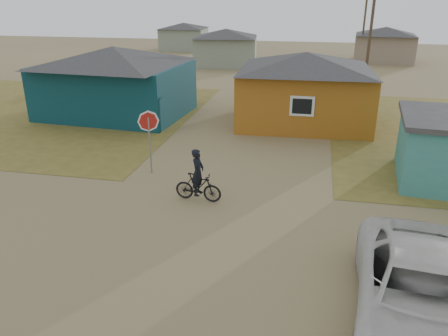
{
  "coord_description": "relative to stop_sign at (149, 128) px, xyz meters",
  "views": [
    {
      "loc": [
        3.01,
        -10.43,
        6.77
      ],
      "look_at": [
        0.23,
        3.0,
        1.3
      ],
      "focal_mm": 35.0,
      "sensor_mm": 36.0,
      "label": 1
    }
  ],
  "objects": [
    {
      "name": "stop_sign",
      "position": [
        0.0,
        0.0,
        0.0
      ],
      "size": [
        0.85,
        0.11,
        2.59
      ],
      "color": "gray",
      "rests_on": "ground"
    },
    {
      "name": "grass_nw",
      "position": [
        -10.78,
        7.9,
        -1.89
      ],
      "size": [
        20.0,
        18.0,
        0.0
      ],
      "primitive_type": "cube",
      "color": "olive",
      "rests_on": "ground"
    },
    {
      "name": "cyclist",
      "position": [
        2.53,
        -2.1,
        -1.2
      ],
      "size": [
        1.72,
        0.64,
        1.9
      ],
      "color": "black",
      "rests_on": "ground"
    },
    {
      "name": "ground",
      "position": [
        3.22,
        -5.1,
        -1.9
      ],
      "size": [
        120.0,
        120.0,
        0.0
      ],
      "primitive_type": "plane",
      "color": "olive"
    },
    {
      "name": "house_teal",
      "position": [
        -5.28,
        8.4,
        0.16
      ],
      "size": [
        8.93,
        7.08,
        4.0
      ],
      "color": "#0A2F38",
      "rests_on": "ground"
    },
    {
      "name": "house_beige_east",
      "position": [
        13.22,
        34.9,
        -0.04
      ],
      "size": [
        6.95,
        6.05,
        3.6
      ],
      "color": "gray",
      "rests_on": "ground"
    },
    {
      "name": "vehicle",
      "position": [
        8.83,
        -7.24,
        -1.07
      ],
      "size": [
        3.3,
        6.2,
        1.66
      ],
      "primitive_type": "imported",
      "rotation": [
        0.0,
        0.0,
        -0.09
      ],
      "color": "silver",
      "rests_on": "ground"
    },
    {
      "name": "house_pale_west",
      "position": [
        -2.78,
        28.9,
        -0.04
      ],
      "size": [
        7.04,
        6.15,
        3.6
      ],
      "color": "gray",
      "rests_on": "ground"
    },
    {
      "name": "house_pale_north",
      "position": [
        -10.78,
        40.9,
        -0.14
      ],
      "size": [
        6.28,
        5.81,
        3.4
      ],
      "color": "gray",
      "rests_on": "ground"
    },
    {
      "name": "utility_pole_far",
      "position": [
        10.72,
        32.9,
        2.24
      ],
      "size": [
        1.4,
        0.2,
        8.0
      ],
      "color": "#493B2C",
      "rests_on": "ground"
    },
    {
      "name": "house_yellow",
      "position": [
        5.72,
        8.9,
        0.11
      ],
      "size": [
        7.72,
        6.76,
        3.9
      ],
      "color": "#9C5D18",
      "rests_on": "ground"
    },
    {
      "name": "utility_pole_near",
      "position": [
        9.72,
        16.9,
        2.24
      ],
      "size": [
        1.4,
        0.2,
        8.0
      ],
      "color": "#493B2C",
      "rests_on": "ground"
    }
  ]
}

